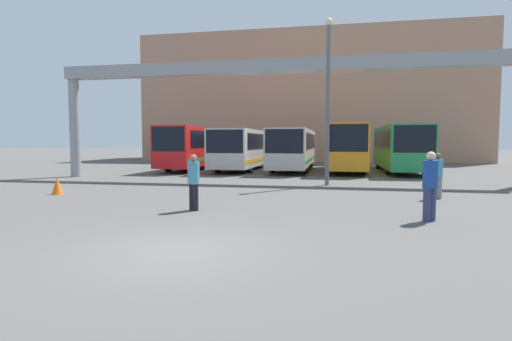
% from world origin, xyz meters
% --- Properties ---
extents(ground_plane, '(200.00, 200.00, 0.00)m').
position_xyz_m(ground_plane, '(0.00, 0.00, 0.00)').
color(ground_plane, '#514F4C').
extents(building_backdrop, '(36.77, 12.00, 13.90)m').
position_xyz_m(building_backdrop, '(0.00, 40.69, 6.95)').
color(building_backdrop, tan).
rests_on(building_backdrop, ground).
extents(overhead_gantry, '(25.45, 0.80, 6.53)m').
position_xyz_m(overhead_gantry, '(0.00, 14.43, 5.44)').
color(overhead_gantry, gray).
rests_on(overhead_gantry, ground).
extents(bus_slot_0, '(2.47, 10.83, 3.19)m').
position_xyz_m(bus_slot_0, '(-7.48, 22.26, 1.84)').
color(bus_slot_0, red).
rests_on(bus_slot_0, ground).
extents(bus_slot_1, '(2.63, 10.47, 2.97)m').
position_xyz_m(bus_slot_1, '(-3.74, 22.08, 1.72)').
color(bus_slot_1, beige).
rests_on(bus_slot_1, ground).
extents(bus_slot_2, '(2.58, 12.21, 2.99)m').
position_xyz_m(bus_slot_2, '(0.00, 22.95, 1.73)').
color(bus_slot_2, beige).
rests_on(bus_slot_2, ground).
extents(bus_slot_3, '(2.61, 10.43, 3.26)m').
position_xyz_m(bus_slot_3, '(3.74, 22.06, 1.87)').
color(bus_slot_3, orange).
rests_on(bus_slot_3, ground).
extents(bus_slot_4, '(2.54, 10.77, 3.17)m').
position_xyz_m(bus_slot_4, '(7.48, 22.23, 1.83)').
color(bus_slot_4, '#268C4C').
rests_on(bus_slot_4, ground).
extents(pedestrian_mid_right, '(0.36, 0.36, 1.74)m').
position_xyz_m(pedestrian_mid_right, '(-1.25, 4.44, 0.92)').
color(pedestrian_mid_right, black).
rests_on(pedestrian_mid_right, ground).
extents(pedestrian_near_left, '(0.39, 0.39, 1.87)m').
position_xyz_m(pedestrian_near_left, '(5.52, 4.09, 0.99)').
color(pedestrian_near_left, navy).
rests_on(pedestrian_near_left, ground).
extents(pedestrian_mid_left, '(0.36, 0.36, 1.71)m').
position_xyz_m(pedestrian_mid_left, '(6.77, 8.56, 0.91)').
color(pedestrian_mid_left, gray).
rests_on(pedestrian_mid_left, ground).
extents(traffic_cone, '(0.44, 0.44, 0.69)m').
position_xyz_m(traffic_cone, '(-7.99, 6.99, 0.35)').
color(traffic_cone, orange).
rests_on(traffic_cone, ground).
extents(lamp_post, '(0.36, 0.36, 7.99)m').
position_xyz_m(lamp_post, '(2.66, 12.51, 4.35)').
color(lamp_post, '#595B60').
rests_on(lamp_post, ground).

